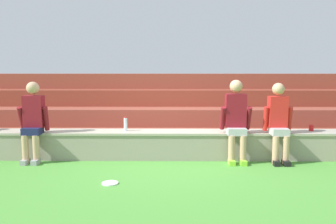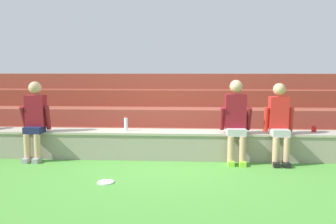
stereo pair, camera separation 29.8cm
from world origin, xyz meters
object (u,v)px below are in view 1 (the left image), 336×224
at_px(person_center, 236,118).
at_px(person_right_of_center, 278,121).
at_px(person_left_of_center, 33,119).
at_px(water_bottle_near_right, 126,124).
at_px(frisbee, 110,183).
at_px(plastic_cup_left_end, 311,128).

distance_m(person_center, person_right_of_center, 0.73).
relative_size(person_left_of_center, person_right_of_center, 1.01).
height_order(person_right_of_center, water_bottle_near_right, person_right_of_center).
bearing_deg(frisbee, plastic_cup_left_end, 24.05).
bearing_deg(person_right_of_center, frisbee, -155.95).
bearing_deg(person_left_of_center, person_center, 0.25).
distance_m(person_center, frisbee, 2.44).
relative_size(person_left_of_center, water_bottle_near_right, 5.41).
xyz_separation_m(person_right_of_center, plastic_cup_left_end, (0.69, 0.31, -0.18)).
bearing_deg(person_center, person_left_of_center, -179.75).
height_order(person_left_of_center, plastic_cup_left_end, person_left_of_center).
xyz_separation_m(person_left_of_center, plastic_cup_left_end, (4.92, 0.31, -0.20)).
distance_m(person_left_of_center, frisbee, 2.08).
distance_m(person_right_of_center, plastic_cup_left_end, 0.78).
bearing_deg(person_left_of_center, water_bottle_near_right, 10.01).
xyz_separation_m(person_right_of_center, water_bottle_near_right, (-2.66, 0.28, -0.11)).
relative_size(person_center, person_right_of_center, 1.04).
xyz_separation_m(person_left_of_center, water_bottle_near_right, (1.56, 0.28, -0.13)).
height_order(water_bottle_near_right, plastic_cup_left_end, water_bottle_near_right).
bearing_deg(person_left_of_center, plastic_cup_left_end, 3.57).
xyz_separation_m(person_left_of_center, frisbee, (1.53, -1.20, -0.73)).
relative_size(water_bottle_near_right, plastic_cup_left_end, 2.36).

